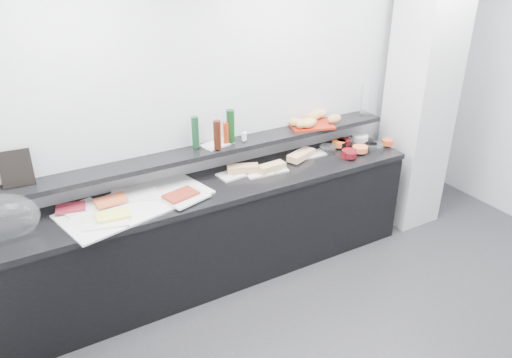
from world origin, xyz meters
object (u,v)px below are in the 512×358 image
sandwich_plate_mid (266,171)px  bread_tray (311,125)px  cloche_base (3,234)px  condiment_tray (217,144)px  carafe (366,101)px  framed_print (16,168)px

sandwich_plate_mid → bread_tray: bearing=21.5°
cloche_base → condiment_tray: size_ratio=1.50×
sandwich_plate_mid → carafe: size_ratio=1.24×
condiment_tray → bread_tray: bread_tray is taller
cloche_base → condiment_tray: bearing=3.5°
sandwich_plate_mid → condiment_tray: (-0.35, 0.21, 0.25)m
framed_print → condiment_tray: framed_print is taller
sandwich_plate_mid → cloche_base: bearing=-176.6°
cloche_base → sandwich_plate_mid: 2.05m
framed_print → condiment_tray: 1.53m
bread_tray → carafe: carafe is taller
sandwich_plate_mid → bread_tray: 0.67m
cloche_base → sandwich_plate_mid: (2.05, -0.02, -0.01)m
condiment_tray → carafe: (1.56, -0.04, 0.14)m
sandwich_plate_mid → carafe: carafe is taller
framed_print → cloche_base: bearing=-124.4°
sandwich_plate_mid → bread_tray: size_ratio=0.96×
cloche_base → carafe: carafe is taller
condiment_tray → carafe: 1.57m
carafe → bread_tray: bearing=178.6°
cloche_base → carafe: (3.26, 0.15, 0.38)m
cloche_base → bread_tray: (2.64, 0.17, 0.24)m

